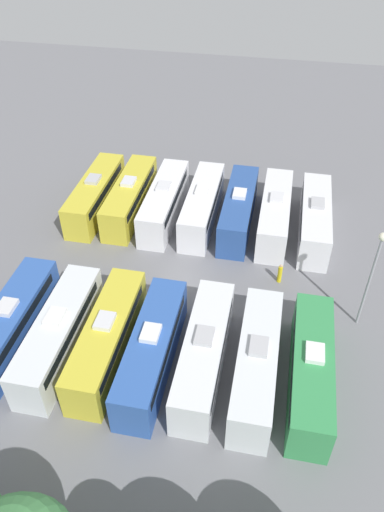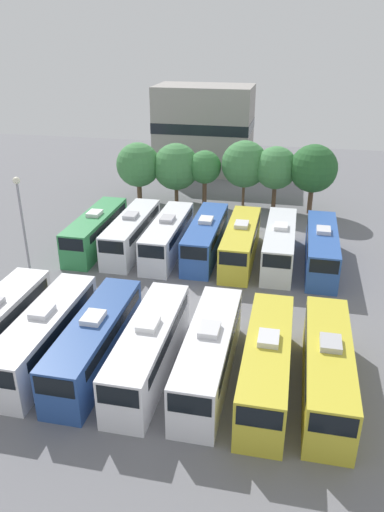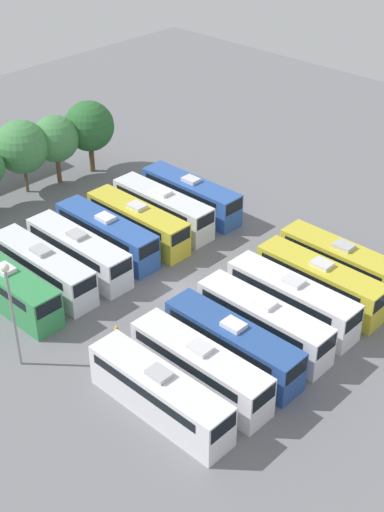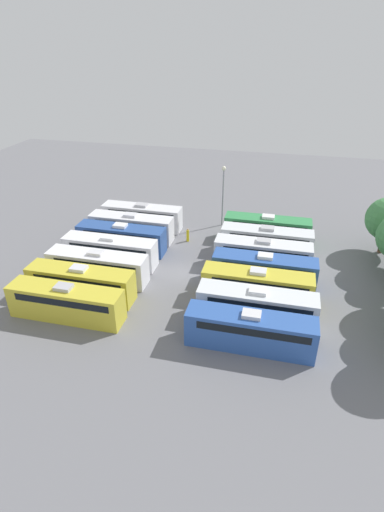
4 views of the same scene
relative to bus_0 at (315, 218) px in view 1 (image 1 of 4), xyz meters
name	(u,v)px [view 1 (image 1 of 4)]	position (x,y,z in m)	size (l,w,h in m)	color
ground_plane	(182,281)	(10.74, 8.83, -1.80)	(115.06, 115.06, 0.00)	slate
bus_0	(315,218)	(0.00, 0.00, 0.00)	(2.63, 11.17, 3.63)	silver
bus_1	(275,213)	(3.70, -0.18, 0.00)	(2.63, 11.17, 3.63)	silver
bus_2	(239,209)	(7.13, -0.19, 0.00)	(2.63, 11.17, 3.63)	#284C93
bus_3	(202,205)	(10.65, -0.17, 0.00)	(2.63, 11.17, 3.63)	white
bus_4	(164,201)	(14.37, -0.01, 0.00)	(2.63, 11.17, 3.63)	white
bus_5	(130,196)	(17.87, -0.21, 0.00)	(2.63, 11.17, 3.63)	gold
bus_6	(95,194)	(21.35, 0.05, 0.00)	(2.63, 11.17, 3.63)	gold
bus_7	(311,369)	(0.07, 17.47, 0.00)	(2.63, 11.17, 3.63)	#338C4C
bus_8	(257,363)	(3.66, 17.64, 0.00)	(2.63, 11.17, 3.63)	silver
bus_9	(204,352)	(7.28, 17.46, 0.00)	(2.63, 11.17, 3.63)	silver
bus_10	(152,350)	(10.84, 17.91, 0.00)	(2.63, 11.17, 3.63)	#2D56A8
bus_11	(107,337)	(14.20, 17.47, 0.00)	(2.63, 11.17, 3.63)	gold
bus_12	(59,333)	(17.71, 17.76, 0.00)	(2.63, 11.17, 3.63)	silver
bus_13	(12,323)	(21.43, 17.57, 0.00)	(2.63, 11.17, 3.63)	#2D56A8
worker_person	(280,274)	(2.66, 7.27, -0.94)	(0.36, 0.36, 1.84)	gold
light_pole	(374,266)	(-3.55, 10.79, 3.99)	(0.60, 0.60, 8.68)	gray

